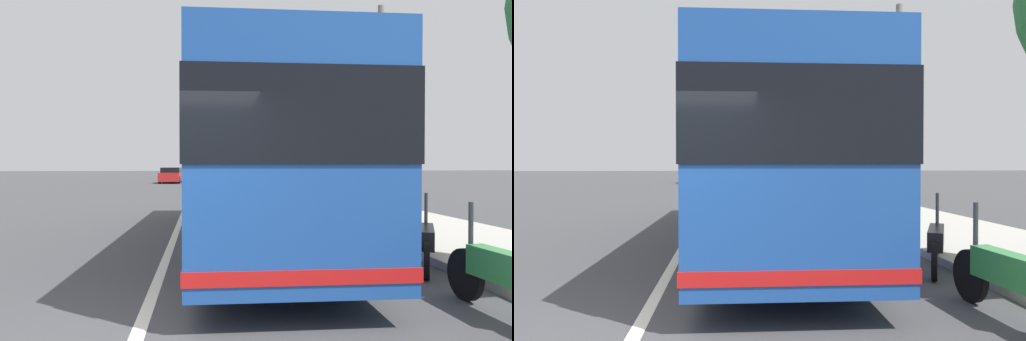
% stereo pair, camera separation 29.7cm
% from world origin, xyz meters
% --- Properties ---
extents(ground_plane, '(220.00, 220.00, 0.00)m').
position_xyz_m(ground_plane, '(0.00, 0.00, 0.00)').
color(ground_plane, '#424244').
extents(sidewalk_curb, '(110.00, 3.60, 0.14)m').
position_xyz_m(sidewalk_curb, '(10.00, -6.44, 0.07)').
color(sidewalk_curb, '#B2ADA3').
rests_on(sidewalk_curb, ground).
extents(lane_divider_line, '(110.00, 0.16, 0.01)m').
position_xyz_m(lane_divider_line, '(10.00, 0.00, 0.00)').
color(lane_divider_line, silver).
rests_on(lane_divider_line, ground).
extents(coach_bus, '(11.63, 2.83, 3.34)m').
position_xyz_m(coach_bus, '(5.65, -1.86, 1.89)').
color(coach_bus, '#1E4C9E').
rests_on(coach_bus, ground).
extents(motorcycle_nearest_curb, '(2.14, 0.31, 1.29)m').
position_xyz_m(motorcycle_nearest_curb, '(0.14, -4.10, 0.48)').
color(motorcycle_nearest_curb, black).
rests_on(motorcycle_nearest_curb, ground).
extents(motorcycle_far_end, '(2.08, 1.09, 1.24)m').
position_xyz_m(motorcycle_far_end, '(2.71, -4.46, 0.45)').
color(motorcycle_far_end, black).
rests_on(motorcycle_far_end, ground).
extents(car_behind_bus, '(4.04, 1.92, 1.48)m').
position_xyz_m(car_behind_bus, '(31.77, -1.87, 0.71)').
color(car_behind_bus, silver).
rests_on(car_behind_bus, ground).
extents(car_side_street, '(4.77, 2.06, 1.42)m').
position_xyz_m(car_side_street, '(38.37, 2.15, 0.69)').
color(car_side_street, red).
rests_on(car_side_street, ground).
extents(roadside_tree_mid_block, '(3.14, 3.14, 5.86)m').
position_xyz_m(roadside_tree_mid_block, '(13.57, -5.79, 4.26)').
color(roadside_tree_mid_block, brown).
rests_on(roadside_tree_mid_block, ground).
extents(roadside_tree_far_block, '(2.99, 2.99, 5.20)m').
position_xyz_m(roadside_tree_far_block, '(31.09, -6.80, 3.68)').
color(roadside_tree_far_block, brown).
rests_on(roadside_tree_far_block, ground).
extents(utility_pole, '(0.22, 0.22, 7.24)m').
position_xyz_m(utility_pole, '(10.66, -6.82, 3.62)').
color(utility_pole, slate).
rests_on(utility_pole, ground).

